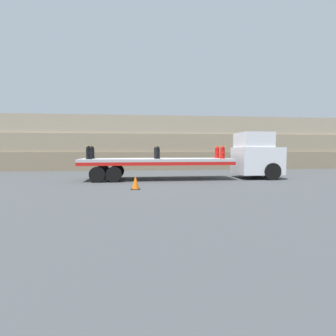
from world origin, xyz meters
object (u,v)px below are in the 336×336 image
at_px(fire_hydrant_black_near_0, 89,153).
at_px(fire_hydrant_black_far_0, 92,153).
at_px(fire_hydrant_black_near_1, 157,153).
at_px(fire_hydrant_black_far_1, 156,152).
at_px(fire_hydrant_red_far_2, 217,152).
at_px(truck_cab, 258,156).
at_px(flatbed_trailer, 148,162).
at_px(fire_hydrant_red_near_2, 222,153).
at_px(traffic_cone, 135,182).

height_order(fire_hydrant_black_near_0, fire_hydrant_black_far_0, same).
distance_m(fire_hydrant_black_near_1, fire_hydrant_black_far_1, 1.14).
xyz_separation_m(fire_hydrant_black_near_1, fire_hydrant_red_far_2, (4.08, 1.14, 0.00)).
bearing_deg(truck_cab, fire_hydrant_black_near_0, -176.96).
relative_size(flatbed_trailer, fire_hydrant_black_far_0, 12.02).
distance_m(fire_hydrant_black_far_0, fire_hydrant_red_near_2, 8.24).
relative_size(fire_hydrant_black_far_0, fire_hydrant_red_far_2, 1.00).
bearing_deg(fire_hydrant_black_near_0, truck_cab, 3.04).
height_order(fire_hydrant_red_near_2, traffic_cone, fire_hydrant_red_near_2).
bearing_deg(fire_hydrant_black_far_0, fire_hydrant_black_near_1, -15.64).
bearing_deg(fire_hydrant_black_far_0, truck_cab, -3.04).
relative_size(flatbed_trailer, fire_hydrant_red_near_2, 12.02).
bearing_deg(fire_hydrant_black_near_1, traffic_cone, -110.55).
bearing_deg(traffic_cone, truck_cab, 26.96).
height_order(truck_cab, fire_hydrant_black_near_0, truck_cab).
distance_m(fire_hydrant_black_far_1, fire_hydrant_red_near_2, 4.24).
relative_size(truck_cab, flatbed_trailer, 0.32).
bearing_deg(fire_hydrant_black_far_0, flatbed_trailer, -9.20).
relative_size(fire_hydrant_black_near_0, fire_hydrant_black_near_1, 1.00).
height_order(truck_cab, traffic_cone, truck_cab).
xyz_separation_m(fire_hydrant_black_near_0, fire_hydrant_red_far_2, (8.16, 1.14, 0.00)).
relative_size(fire_hydrant_red_near_2, traffic_cone, 1.14).
height_order(fire_hydrant_black_far_1, fire_hydrant_red_far_2, same).
bearing_deg(fire_hydrant_black_near_1, fire_hydrant_black_far_0, 164.36).
bearing_deg(truck_cab, fire_hydrant_red_near_2, -167.50).
bearing_deg(truck_cab, fire_hydrant_black_far_0, 176.96).
height_order(fire_hydrant_black_near_1, fire_hydrant_red_near_2, same).
relative_size(flatbed_trailer, fire_hydrant_black_near_0, 12.02).
distance_m(fire_hydrant_black_near_0, fire_hydrant_black_near_1, 4.08).
xyz_separation_m(truck_cab, fire_hydrant_red_near_2, (-2.58, -0.57, 0.22)).
relative_size(fire_hydrant_black_near_1, fire_hydrant_red_near_2, 1.00).
xyz_separation_m(truck_cab, traffic_cone, (-7.96, -4.05, -1.15)).
bearing_deg(fire_hydrant_black_near_1, flatbed_trailer, 134.26).
height_order(fire_hydrant_black_near_0, fire_hydrant_black_near_1, same).
bearing_deg(fire_hydrant_black_far_1, fire_hydrant_black_far_0, 180.00).
xyz_separation_m(fire_hydrant_black_far_1, traffic_cone, (-1.30, -4.62, -1.37)).
bearing_deg(traffic_cone, fire_hydrant_red_near_2, 32.86).
bearing_deg(fire_hydrant_black_near_0, fire_hydrant_black_far_0, 90.00).
xyz_separation_m(flatbed_trailer, fire_hydrant_red_far_2, (4.64, 0.57, 0.61)).
height_order(fire_hydrant_black_near_0, traffic_cone, fire_hydrant_black_near_0).
distance_m(fire_hydrant_red_far_2, traffic_cone, 7.23).
bearing_deg(flatbed_trailer, fire_hydrant_black_far_1, 45.74).
height_order(fire_hydrant_black_far_0, traffic_cone, fire_hydrant_black_far_0).
xyz_separation_m(truck_cab, fire_hydrant_black_far_0, (-10.74, 0.57, 0.22)).
bearing_deg(fire_hydrant_black_far_0, fire_hydrant_black_near_0, -90.00).
bearing_deg(flatbed_trailer, fire_hydrant_red_near_2, -7.02).
height_order(fire_hydrant_black_far_0, fire_hydrant_red_near_2, same).
xyz_separation_m(truck_cab, fire_hydrant_black_near_1, (-6.66, -0.57, 0.22)).
height_order(fire_hydrant_black_far_1, fire_hydrant_red_near_2, same).
distance_m(fire_hydrant_black_near_1, fire_hydrant_red_far_2, 4.24).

